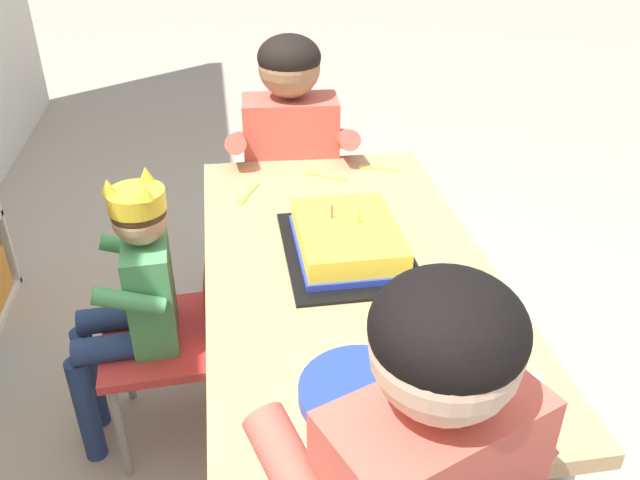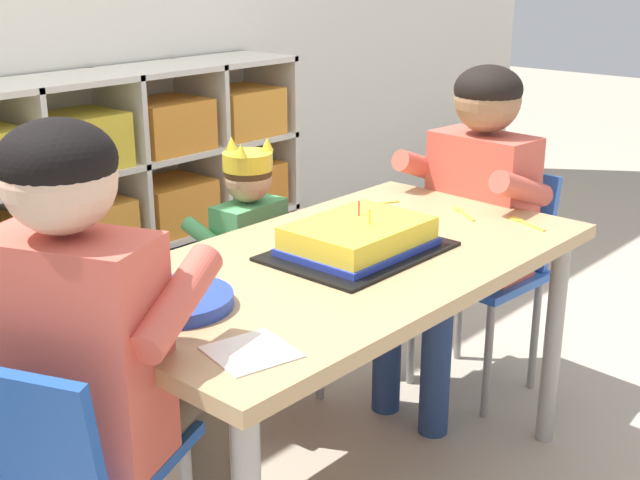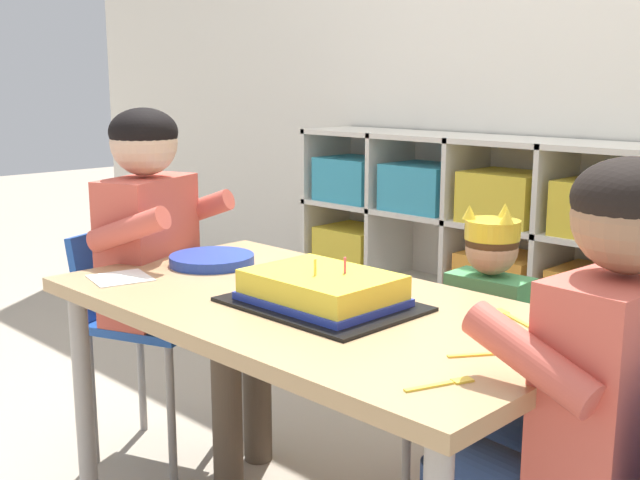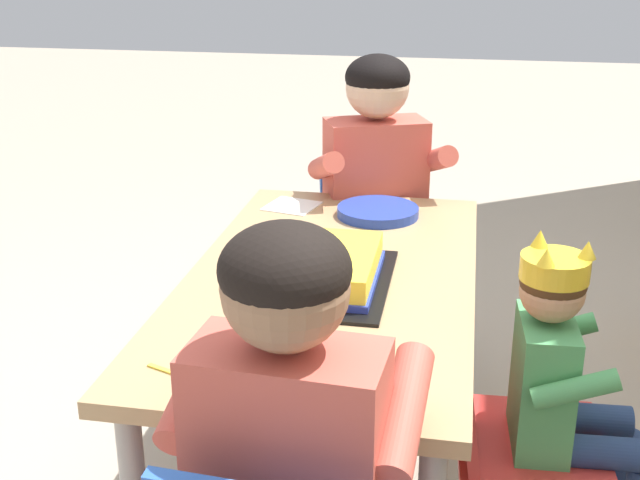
{
  "view_description": "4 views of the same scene",
  "coord_description": "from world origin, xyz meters",
  "px_view_note": "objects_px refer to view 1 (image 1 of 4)",
  "views": [
    {
      "loc": [
        -1.27,
        0.27,
        1.46
      ],
      "look_at": [
        0.03,
        0.06,
        0.68
      ],
      "focal_mm": 36.68,
      "sensor_mm": 36.0,
      "label": 1
    },
    {
      "loc": [
        -1.4,
        -1.17,
        1.29
      ],
      "look_at": [
        -0.03,
        0.04,
        0.67
      ],
      "focal_mm": 47.21,
      "sensor_mm": 36.0,
      "label": 2
    },
    {
      "loc": [
        1.22,
        -1.18,
        1.12
      ],
      "look_at": [
        -0.0,
        0.04,
        0.77
      ],
      "focal_mm": 43.52,
      "sensor_mm": 36.0,
      "label": 3
    },
    {
      "loc": [
        1.75,
        0.3,
        1.39
      ],
      "look_at": [
        0.07,
        -0.01,
        0.74
      ],
      "focal_mm": 46.3,
      "sensor_mm": 36.0,
      "label": 4
    }
  ],
  "objects_px": {
    "child_with_crown": "(133,288)",
    "fork_at_table_front_edge": "(377,168)",
    "guest_at_table_side": "(292,163)",
    "adult_helper_seated": "(400,479)",
    "classroom_chair_guest_side": "(292,203)",
    "activity_table": "(347,287)",
    "birthday_cake_on_tray": "(347,241)",
    "classroom_chair_blue": "(182,325)",
    "paper_plate_stack": "(363,392)",
    "fork_near_cake_tray": "(323,176)",
    "fork_beside_plate_stack": "(247,195)"
  },
  "relations": [
    {
      "from": "child_with_crown",
      "to": "fork_at_table_front_edge",
      "type": "relative_size",
      "value": 6.55
    },
    {
      "from": "child_with_crown",
      "to": "guest_at_table_side",
      "type": "xyz_separation_m",
      "value": [
        0.47,
        -0.47,
        0.11
      ]
    },
    {
      "from": "adult_helper_seated",
      "to": "classroom_chair_guest_side",
      "type": "xyz_separation_m",
      "value": [
        1.38,
        0.0,
        -0.24
      ]
    },
    {
      "from": "activity_table",
      "to": "birthday_cake_on_tray",
      "type": "bearing_deg",
      "value": -9.29
    },
    {
      "from": "classroom_chair_blue",
      "to": "birthday_cake_on_tray",
      "type": "height_order",
      "value": "birthday_cake_on_tray"
    },
    {
      "from": "paper_plate_stack",
      "to": "fork_near_cake_tray",
      "type": "distance_m",
      "value": 0.93
    },
    {
      "from": "adult_helper_seated",
      "to": "fork_at_table_front_edge",
      "type": "bearing_deg",
      "value": -123.59
    },
    {
      "from": "activity_table",
      "to": "fork_near_cake_tray",
      "type": "xyz_separation_m",
      "value": [
        0.48,
        -0.02,
        0.07
      ]
    },
    {
      "from": "classroom_chair_blue",
      "to": "birthday_cake_on_tray",
      "type": "relative_size",
      "value": 1.5
    },
    {
      "from": "guest_at_table_side",
      "to": "fork_near_cake_tray",
      "type": "xyz_separation_m",
      "value": [
        -0.16,
        -0.08,
        0.02
      ]
    },
    {
      "from": "activity_table",
      "to": "paper_plate_stack",
      "type": "bearing_deg",
      "value": 172.36
    },
    {
      "from": "adult_helper_seated",
      "to": "fork_near_cake_tray",
      "type": "height_order",
      "value": "adult_helper_seated"
    },
    {
      "from": "classroom_chair_guest_side",
      "to": "fork_near_cake_tray",
      "type": "relative_size",
      "value": 5.97
    },
    {
      "from": "activity_table",
      "to": "child_with_crown",
      "type": "bearing_deg",
      "value": 72.55
    },
    {
      "from": "fork_near_cake_tray",
      "to": "paper_plate_stack",
      "type": "bearing_deg",
      "value": -59.92
    },
    {
      "from": "birthday_cake_on_tray",
      "to": "fork_at_table_front_edge",
      "type": "xyz_separation_m",
      "value": [
        0.46,
        -0.18,
        -0.03
      ]
    },
    {
      "from": "activity_table",
      "to": "fork_beside_plate_stack",
      "type": "bearing_deg",
      "value": 28.45
    },
    {
      "from": "adult_helper_seated",
      "to": "fork_near_cake_tray",
      "type": "relative_size",
      "value": 9.21
    },
    {
      "from": "child_with_crown",
      "to": "birthday_cake_on_tray",
      "type": "bearing_deg",
      "value": 74.76
    },
    {
      "from": "birthday_cake_on_tray",
      "to": "fork_at_table_front_edge",
      "type": "bearing_deg",
      "value": -21.46
    },
    {
      "from": "guest_at_table_side",
      "to": "child_with_crown",
      "type": "bearing_deg",
      "value": -130.65
    },
    {
      "from": "classroom_chair_blue",
      "to": "fork_beside_plate_stack",
      "type": "relative_size",
      "value": 5.0
    },
    {
      "from": "classroom_chair_guest_side",
      "to": "birthday_cake_on_tray",
      "type": "height_order",
      "value": "birthday_cake_on_tray"
    },
    {
      "from": "adult_helper_seated",
      "to": "fork_near_cake_tray",
      "type": "xyz_separation_m",
      "value": [
        1.12,
        -0.06,
        -0.02
      ]
    },
    {
      "from": "adult_helper_seated",
      "to": "fork_near_cake_tray",
      "type": "distance_m",
      "value": 1.12
    },
    {
      "from": "fork_near_cake_tray",
      "to": "fork_at_table_front_edge",
      "type": "xyz_separation_m",
      "value": [
        0.03,
        -0.17,
        0.0
      ]
    },
    {
      "from": "fork_near_cake_tray",
      "to": "activity_table",
      "type": "bearing_deg",
      "value": -57.39
    },
    {
      "from": "guest_at_table_side",
      "to": "fork_beside_plate_stack",
      "type": "distance_m",
      "value": 0.29
    },
    {
      "from": "classroom_chair_blue",
      "to": "paper_plate_stack",
      "type": "distance_m",
      "value": 0.76
    },
    {
      "from": "classroom_chair_guest_side",
      "to": "paper_plate_stack",
      "type": "distance_m",
      "value": 1.21
    },
    {
      "from": "guest_at_table_side",
      "to": "fork_at_table_front_edge",
      "type": "xyz_separation_m",
      "value": [
        -0.13,
        -0.25,
        0.02
      ]
    },
    {
      "from": "classroom_chair_guest_side",
      "to": "guest_at_table_side",
      "type": "relative_size",
      "value": 0.68
    },
    {
      "from": "birthday_cake_on_tray",
      "to": "fork_near_cake_tray",
      "type": "height_order",
      "value": "birthday_cake_on_tray"
    },
    {
      "from": "paper_plate_stack",
      "to": "birthday_cake_on_tray",
      "type": "bearing_deg",
      "value": -7.81
    },
    {
      "from": "adult_helper_seated",
      "to": "guest_at_table_side",
      "type": "relative_size",
      "value": 1.04
    },
    {
      "from": "guest_at_table_side",
      "to": "fork_beside_plate_stack",
      "type": "relative_size",
      "value": 8.09
    },
    {
      "from": "paper_plate_stack",
      "to": "fork_near_cake_tray",
      "type": "relative_size",
      "value": 2.01
    },
    {
      "from": "guest_at_table_side",
      "to": "adult_helper_seated",
      "type": "bearing_deg",
      "value": -85.3
    },
    {
      "from": "classroom_chair_blue",
      "to": "fork_near_cake_tray",
      "type": "height_order",
      "value": "fork_near_cake_tray"
    },
    {
      "from": "birthday_cake_on_tray",
      "to": "activity_table",
      "type": "bearing_deg",
      "value": 170.71
    },
    {
      "from": "classroom_chair_guest_side",
      "to": "paper_plate_stack",
      "type": "xyz_separation_m",
      "value": [
        -1.19,
        0.01,
        0.23
      ]
    },
    {
      "from": "paper_plate_stack",
      "to": "fork_at_table_front_edge",
      "type": "bearing_deg",
      "value": -14.67
    },
    {
      "from": "guest_at_table_side",
      "to": "paper_plate_stack",
      "type": "distance_m",
      "value": 1.08
    },
    {
      "from": "fork_beside_plate_stack",
      "to": "fork_at_table_front_edge",
      "type": "bearing_deg",
      "value": -46.01
    },
    {
      "from": "fork_at_table_front_edge",
      "to": "fork_beside_plate_stack",
      "type": "relative_size",
      "value": 1.0
    },
    {
      "from": "classroom_chair_guest_side",
      "to": "birthday_cake_on_tray",
      "type": "relative_size",
      "value": 1.64
    },
    {
      "from": "activity_table",
      "to": "adult_helper_seated",
      "type": "xyz_separation_m",
      "value": [
        -0.63,
        0.04,
        0.09
      ]
    },
    {
      "from": "fork_at_table_front_edge",
      "to": "classroom_chair_blue",
      "type": "bearing_deg",
      "value": -129.61
    },
    {
      "from": "birthday_cake_on_tray",
      "to": "paper_plate_stack",
      "type": "relative_size",
      "value": 1.81
    },
    {
      "from": "classroom_chair_blue",
      "to": "fork_at_table_front_edge",
      "type": "height_order",
      "value": "fork_at_table_front_edge"
    }
  ]
}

